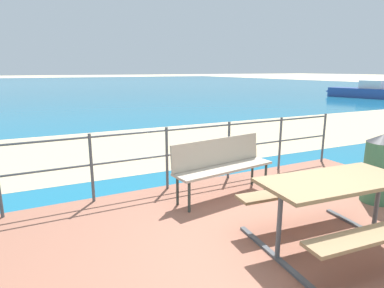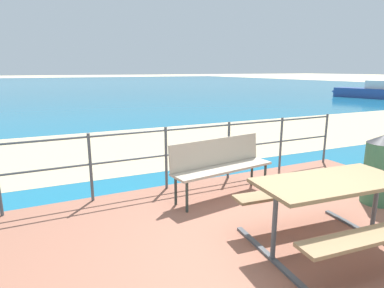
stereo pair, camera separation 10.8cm
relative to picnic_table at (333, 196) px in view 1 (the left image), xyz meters
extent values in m
plane|color=beige|center=(-0.31, -0.01, -0.65)|extent=(240.00, 240.00, 0.00)
cube|color=#935B47|center=(-0.31, -0.01, -0.62)|extent=(6.40, 5.20, 0.06)
cube|color=#196B8E|center=(-0.31, 39.99, -0.65)|extent=(90.00, 90.00, 0.01)
cube|color=tan|center=(-0.31, 5.82, -0.65)|extent=(54.10, 6.00, 0.01)
cube|color=#8C704C|center=(0.00, 0.00, 0.17)|extent=(1.65, 0.87, 0.04)
cube|color=#8C704C|center=(-0.05, -0.57, -0.14)|extent=(1.61, 0.40, 0.04)
cube|color=#8C704C|center=(0.05, 0.57, -0.14)|extent=(1.61, 0.40, 0.04)
cylinder|color=#4C5156|center=(-0.67, 0.06, -0.21)|extent=(0.05, 0.05, 0.76)
cube|color=#4C5156|center=(-0.67, 0.06, -0.58)|extent=(0.18, 1.40, 0.03)
cylinder|color=#4C5156|center=(0.67, -0.06, -0.21)|extent=(0.05, 0.05, 0.76)
cube|color=#4C5156|center=(0.67, -0.06, -0.58)|extent=(0.18, 1.40, 0.03)
cube|color=tan|center=(-0.26, 1.73, -0.13)|extent=(1.69, 0.62, 0.04)
cube|color=tan|center=(-0.29, 1.91, 0.09)|extent=(1.64, 0.29, 0.40)
cylinder|color=#2D3833|center=(-0.98, 1.48, -0.36)|extent=(0.04, 0.04, 0.46)
cylinder|color=#2D3833|center=(-1.02, 1.78, -0.36)|extent=(0.04, 0.04, 0.46)
cylinder|color=#2D3833|center=(0.49, 1.68, -0.36)|extent=(0.04, 0.04, 0.46)
cylinder|color=#2D3833|center=(0.45, 1.98, -0.36)|extent=(0.04, 0.04, 0.46)
cylinder|color=#4C5156|center=(-2.08, 2.46, -0.08)|extent=(0.04, 0.04, 1.02)
cylinder|color=#4C5156|center=(-0.90, 2.46, -0.08)|extent=(0.04, 0.04, 1.02)
cylinder|color=#4C5156|center=(0.28, 2.46, -0.08)|extent=(0.04, 0.04, 1.02)
cylinder|color=#4C5156|center=(1.46, 2.46, -0.08)|extent=(0.04, 0.04, 1.02)
cylinder|color=#4C5156|center=(2.64, 2.46, -0.08)|extent=(0.04, 0.04, 1.02)
cylinder|color=#4C5156|center=(-0.31, 2.46, 0.38)|extent=(5.90, 0.03, 0.03)
cylinder|color=#4C5156|center=(-0.31, 2.46, -0.03)|extent=(5.90, 0.03, 0.03)
cylinder|color=#386B47|center=(1.65, 0.57, -0.14)|extent=(0.44, 0.44, 0.90)
cone|color=#262628|center=(1.65, 0.57, 0.37)|extent=(0.45, 0.45, 0.12)
cube|color=#2D478C|center=(18.55, 12.87, -0.32)|extent=(2.66, 4.99, 0.65)
cube|color=silver|center=(18.65, 12.52, 0.29)|extent=(1.24, 1.62, 0.56)
cone|color=#2D478C|center=(17.85, 15.41, -0.32)|extent=(0.70, 0.64, 0.59)
camera|label=1|loc=(-2.80, -2.20, 1.32)|focal=30.22mm
camera|label=2|loc=(-2.70, -2.25, 1.32)|focal=30.22mm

